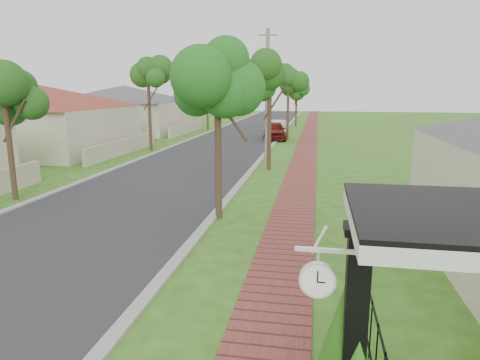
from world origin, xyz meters
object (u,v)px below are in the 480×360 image
Objects in this scene: parked_car_white at (276,128)px; station_clock at (318,278)px; porch_post at (355,326)px; utility_pole at (267,94)px; parked_car_red at (274,131)px; near_tree at (217,79)px.

station_clock is (3.84, -35.26, 1.27)m from parked_car_white.
parked_car_white is 35.49m from station_clock.
utility_pole is at bearing 99.86° from porch_post.
parked_car_white is 5.48× the size of station_clock.
near_tree is at bearing -97.50° from parked_car_red.
parked_car_white is (-0.20, 3.79, -0.09)m from parked_car_red.
near_tree reaches higher than porch_post.
near_tree is 13.01m from utility_pole.
near_tree reaches higher than parked_car_white.
porch_post is at bearing 37.99° from station_clock.
utility_pole is (-3.65, 21.00, 2.81)m from porch_post.
utility_pole reaches higher than parked_car_white.
parked_car_red reaches higher than parked_car_white.
utility_pole is (0.05, 13.00, -0.56)m from near_tree.
porch_post reaches higher than station_clock.
near_tree is (0.65, -26.86, 3.81)m from parked_car_white.
parked_car_white is 0.73× the size of near_tree.
parked_car_red is 23.37m from near_tree.
near_tree is (0.45, -23.07, 3.73)m from parked_car_red.
parked_car_red is 3.80m from parked_car_white.
porch_post is 1.05m from station_clock.
near_tree reaches higher than parked_car_red.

